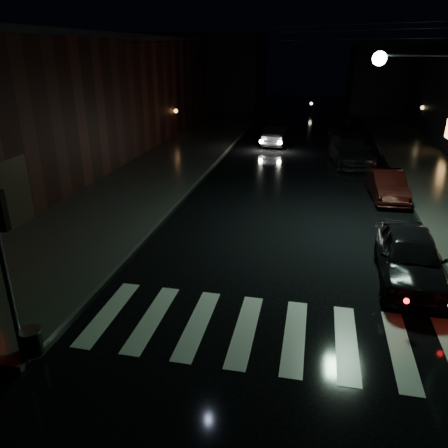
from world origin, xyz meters
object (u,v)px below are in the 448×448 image
Objects in this scene: parked_car_a at (410,256)px; parked_car_d at (347,128)px; parked_car_c at (350,151)px; parked_car_b at (387,185)px; oncoming_car at (277,135)px.

parked_car_d is at bearing 94.40° from parked_car_a.
parked_car_a is at bearing -94.30° from parked_car_c.
parked_car_a is 14.34m from parked_car_c.
oncoming_car is at bearing 115.46° from parked_car_b.
parked_car_d reaches higher than parked_car_b.
parked_car_d is at bearing -137.99° from oncoming_car.
oncoming_car is (-4.97, -3.64, -0.09)m from parked_car_d.
parked_car_b is 0.94× the size of oncoming_car.
parked_car_d reaches higher than oncoming_car.
parked_car_c is (-0.89, 14.31, 0.01)m from parked_car_a.
oncoming_car is at bearing 109.39° from parked_car_a.
parked_car_a is 0.79× the size of parked_car_d.
oncoming_car is at bearing 128.66° from parked_car_c.
parked_car_c is at bearing 142.37° from oncoming_car.
parked_car_d is (-1.04, 14.67, 0.13)m from parked_car_b.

